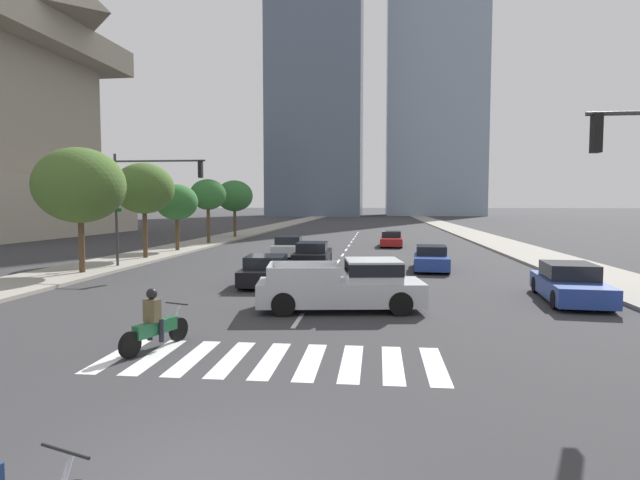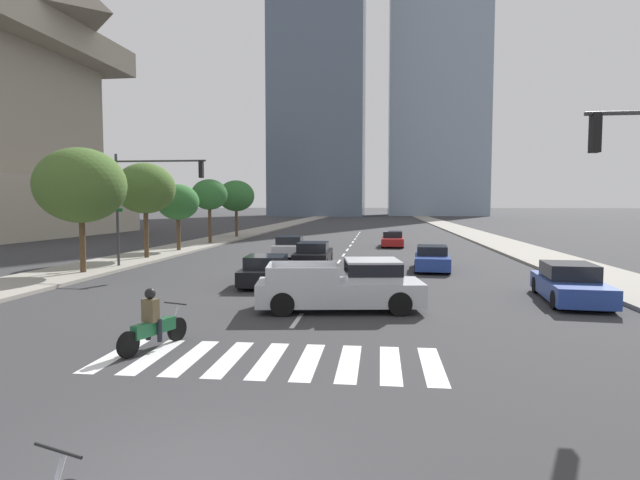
# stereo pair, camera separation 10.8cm
# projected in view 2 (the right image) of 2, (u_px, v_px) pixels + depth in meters

# --- Properties ---
(sidewalk_east) EXTENTS (4.00, 260.00, 0.15)m
(sidewalk_east) POSITION_uv_depth(u_px,v_px,m) (536.00, 255.00, 34.74)
(sidewalk_east) COLOR gray
(sidewalk_east) RESTS_ON ground
(sidewalk_west) EXTENTS (4.00, 260.00, 0.15)m
(sidewalk_west) POSITION_uv_depth(u_px,v_px,m) (168.00, 251.00, 37.67)
(sidewalk_west) COLOR gray
(sidewalk_west) RESTS_ON ground
(crosswalk_near) EXTENTS (7.65, 2.77, 0.01)m
(crosswalk_near) POSITION_uv_depth(u_px,v_px,m) (269.00, 360.00, 11.68)
(crosswalk_near) COLOR silver
(crosswalk_near) RESTS_ON ground
(lane_divider_center) EXTENTS (0.14, 50.00, 0.01)m
(lane_divider_center) POSITION_uv_depth(u_px,v_px,m) (347.00, 250.00, 39.43)
(lane_divider_center) COLOR silver
(lane_divider_center) RESTS_ON ground
(motorcycle_trailing) EXTENTS (1.01, 2.16, 1.49)m
(motorcycle_trailing) POSITION_uv_depth(u_px,v_px,m) (153.00, 325.00, 12.55)
(motorcycle_trailing) COLOR black
(motorcycle_trailing) RESTS_ON ground
(pickup_truck) EXTENTS (5.59, 2.75, 1.67)m
(pickup_truck) POSITION_uv_depth(u_px,v_px,m) (348.00, 286.00, 17.11)
(pickup_truck) COLOR #B7BABF
(pickup_truck) RESTS_ON ground
(sedan_blue_0) EXTENTS (2.06, 4.55, 1.27)m
(sedan_blue_0) POSITION_uv_depth(u_px,v_px,m) (432.00, 259.00, 27.49)
(sedan_blue_0) COLOR navy
(sedan_blue_0) RESTS_ON ground
(sedan_red_1) EXTENTS (1.86, 4.49, 1.23)m
(sedan_red_1) POSITION_uv_depth(u_px,v_px,m) (393.00, 240.00, 42.44)
(sedan_red_1) COLOR maroon
(sedan_red_1) RESTS_ON ground
(sedan_silver_2) EXTENTS (2.08, 4.87, 1.35)m
(sedan_silver_2) POSITION_uv_depth(u_px,v_px,m) (290.00, 247.00, 34.62)
(sedan_silver_2) COLOR #B7BABF
(sedan_silver_2) RESTS_ON ground
(sedan_black_3) EXTENTS (1.92, 4.80, 1.37)m
(sedan_black_3) POSITION_uv_depth(u_px,v_px,m) (313.00, 255.00, 28.97)
(sedan_black_3) COLOR black
(sedan_black_3) RESTS_ON ground
(sedan_black_4) EXTENTS (2.17, 4.66, 1.26)m
(sedan_black_4) POSITION_uv_depth(u_px,v_px,m) (267.00, 271.00, 22.65)
(sedan_black_4) COLOR black
(sedan_black_4) RESTS_ON ground
(sedan_blue_5) EXTENTS (2.30, 4.94, 1.35)m
(sedan_blue_5) POSITION_uv_depth(u_px,v_px,m) (570.00, 284.00, 18.66)
(sedan_blue_5) COLOR navy
(sedan_blue_5) RESTS_ON ground
(traffic_signal_far) EXTENTS (5.24, 0.28, 5.99)m
(traffic_signal_far) POSITION_uv_depth(u_px,v_px,m) (150.00, 189.00, 27.71)
(traffic_signal_far) COLOR #333335
(traffic_signal_far) RESTS_ON sidewalk_west
(street_tree_nearest) EXTENTS (4.28, 4.28, 6.04)m
(street_tree_nearest) POSITION_uv_depth(u_px,v_px,m) (81.00, 186.00, 25.26)
(street_tree_nearest) COLOR #4C3823
(street_tree_nearest) RESTS_ON sidewalk_west
(street_tree_second) EXTENTS (3.67, 3.67, 5.84)m
(street_tree_second) POSITION_uv_depth(u_px,v_px,m) (145.00, 189.00, 32.19)
(street_tree_second) COLOR #4C3823
(street_tree_second) RESTS_ON sidewalk_west
(street_tree_third) EXTENTS (3.01, 3.01, 4.73)m
(street_tree_third) POSITION_uv_depth(u_px,v_px,m) (178.00, 202.00, 37.41)
(street_tree_third) COLOR #4C3823
(street_tree_third) RESTS_ON sidewalk_west
(street_tree_fourth) EXTENTS (3.04, 3.04, 5.40)m
(street_tree_fourth) POSITION_uv_depth(u_px,v_px,m) (209.00, 195.00, 44.29)
(street_tree_fourth) COLOR #4C3823
(street_tree_fourth) RESTS_ON sidewalk_west
(street_tree_fifth) EXTENTS (3.65, 3.65, 5.66)m
(street_tree_fifth) POSITION_uv_depth(u_px,v_px,m) (236.00, 196.00, 52.49)
(street_tree_fifth) COLOR #4C3823
(street_tree_fifth) RESTS_ON sidewalk_west
(office_tower_left_skyline) EXTENTS (25.16, 24.79, 100.94)m
(office_tower_left_skyline) POSITION_uv_depth(u_px,v_px,m) (319.00, 35.00, 144.59)
(office_tower_left_skyline) COLOR slate
(office_tower_left_skyline) RESTS_ON ground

